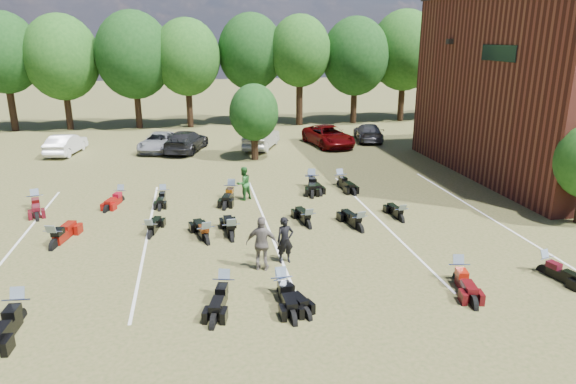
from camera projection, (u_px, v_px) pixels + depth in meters
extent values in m
plane|color=brown|center=(356.00, 249.00, 19.70)|extent=(160.00, 160.00, 0.00)
imported|color=white|center=(66.00, 144.00, 35.21)|extent=(2.21, 4.40, 1.38)
imported|color=gray|center=(159.00, 142.00, 36.23)|extent=(3.16, 4.97, 1.28)
imported|color=black|center=(186.00, 141.00, 36.03)|extent=(3.55, 5.42, 1.46)
imported|color=#0B2A4E|center=(260.00, 136.00, 38.11)|extent=(2.94, 4.43, 1.40)
imported|color=#A1A19C|center=(261.00, 138.00, 36.96)|extent=(3.29, 4.94, 1.54)
imported|color=#550406|center=(328.00, 136.00, 37.86)|extent=(3.31, 5.62, 1.47)
imported|color=#38383D|center=(368.00, 132.00, 39.69)|extent=(2.61, 4.79, 1.32)
imported|color=black|center=(285.00, 240.00, 18.34)|extent=(0.67, 0.49, 1.71)
imported|color=#256427|center=(244.00, 183.00, 25.38)|extent=(1.03, 0.98, 1.68)
imported|color=#615A53|center=(262.00, 244.00, 17.72)|extent=(1.23, 0.81, 1.95)
cube|color=black|center=(450.00, 41.00, 30.42)|extent=(0.30, 0.40, 0.30)
cube|color=black|center=(499.00, 53.00, 25.89)|extent=(0.06, 3.00, 0.80)
cylinder|color=black|center=(8.00, 108.00, 42.65)|extent=(0.58, 0.58, 4.08)
cylinder|color=black|center=(71.00, 107.00, 43.53)|extent=(0.58, 0.58, 4.08)
ellipsoid|color=#1E4C19|center=(65.00, 54.00, 42.27)|extent=(6.00, 6.00, 6.90)
cylinder|color=black|center=(132.00, 105.00, 44.41)|extent=(0.57, 0.58, 4.08)
ellipsoid|color=#1E4C19|center=(128.00, 54.00, 43.15)|extent=(6.00, 6.00, 6.90)
cylinder|color=black|center=(191.00, 104.00, 45.29)|extent=(0.57, 0.58, 4.08)
ellipsoid|color=#1E4C19|center=(188.00, 54.00, 44.03)|extent=(6.00, 6.00, 6.90)
cylinder|color=black|center=(247.00, 102.00, 46.17)|extent=(0.58, 0.58, 4.08)
ellipsoid|color=#1E4C19|center=(246.00, 53.00, 44.91)|extent=(6.00, 6.00, 6.90)
cylinder|color=black|center=(301.00, 101.00, 47.05)|extent=(0.57, 0.58, 4.08)
ellipsoid|color=#1E4C19|center=(302.00, 53.00, 45.79)|extent=(6.00, 6.00, 6.90)
cylinder|color=black|center=(354.00, 100.00, 47.93)|extent=(0.57, 0.58, 4.08)
ellipsoid|color=#1E4C19|center=(355.00, 52.00, 46.67)|extent=(6.00, 6.00, 6.90)
cylinder|color=black|center=(404.00, 99.00, 48.81)|extent=(0.57, 0.58, 4.08)
ellipsoid|color=#1E4C19|center=(407.00, 52.00, 47.55)|extent=(6.00, 6.00, 6.90)
cylinder|color=black|center=(452.00, 98.00, 49.69)|extent=(0.58, 0.58, 4.08)
ellipsoid|color=#1E4C19|center=(457.00, 52.00, 48.43)|extent=(6.00, 6.00, 6.90)
cylinder|color=black|center=(499.00, 97.00, 50.57)|extent=(0.58, 0.58, 4.08)
ellipsoid|color=#1E4C19|center=(505.00, 52.00, 49.31)|extent=(6.00, 6.00, 6.90)
cylinder|color=black|center=(255.00, 145.00, 33.63)|extent=(0.24, 0.24, 1.90)
sphere|color=#1E4C19|center=(254.00, 112.00, 33.00)|extent=(3.20, 3.20, 3.20)
cube|color=silver|center=(17.00, 243.00, 20.23)|extent=(0.10, 14.00, 0.01)
cube|color=silver|center=(148.00, 235.00, 21.11)|extent=(0.10, 14.00, 0.01)
cube|color=silver|center=(268.00, 227.00, 21.99)|extent=(0.10, 14.00, 0.01)
cube|color=silver|center=(378.00, 219.00, 22.87)|extent=(0.10, 14.00, 0.01)
cube|color=silver|center=(481.00, 212.00, 23.75)|extent=(0.10, 14.00, 0.01)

